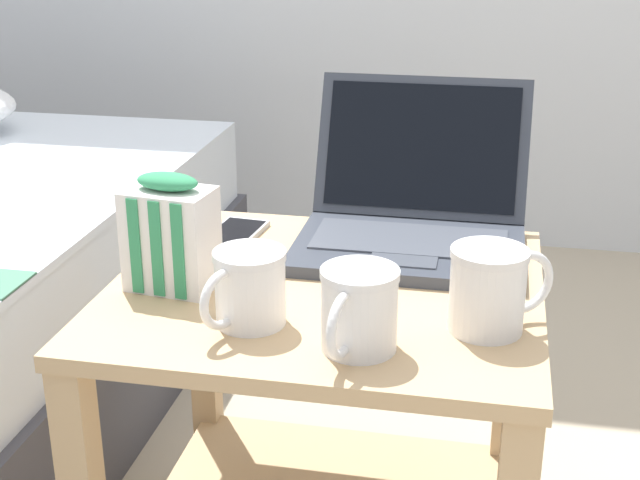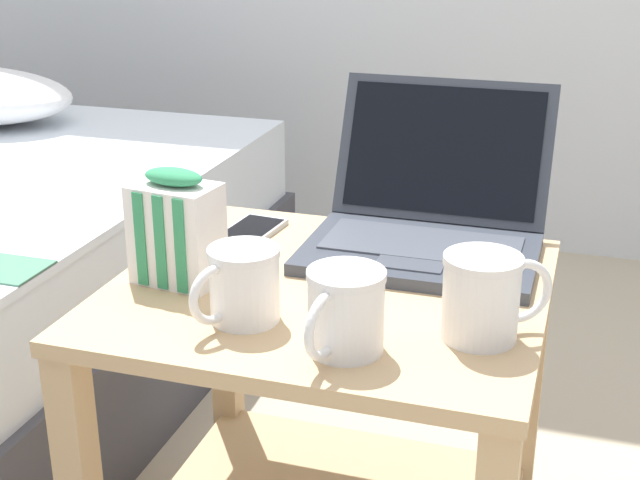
% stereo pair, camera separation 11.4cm
% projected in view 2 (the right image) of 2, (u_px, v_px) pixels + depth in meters
% --- Properties ---
extents(bedside_table, '(0.58, 0.53, 0.53)m').
position_uv_depth(bedside_table, '(328.00, 406.00, 1.28)').
color(bedside_table, tan).
rests_on(bedside_table, ground_plane).
extents(laptop, '(0.33, 0.33, 0.23)m').
position_uv_depth(laptop, '(428.00, 218.00, 1.33)').
color(laptop, '#333842').
rests_on(laptop, bedside_table).
extents(mug_front_left, '(0.13, 0.10, 0.10)m').
position_uv_depth(mug_front_left, '(484.00, 293.00, 1.05)').
color(mug_front_left, white).
rests_on(mug_front_left, bedside_table).
extents(mug_front_right, '(0.09, 0.13, 0.10)m').
position_uv_depth(mug_front_right, '(344.00, 308.00, 1.01)').
color(mug_front_right, white).
rests_on(mug_front_right, bedside_table).
extents(mug_mid_center, '(0.09, 0.12, 0.09)m').
position_uv_depth(mug_mid_center, '(242.00, 281.00, 1.09)').
color(mug_mid_center, white).
rests_on(mug_mid_center, bedside_table).
extents(snack_bag, '(0.12, 0.09, 0.16)m').
position_uv_depth(snack_bag, '(176.00, 230.00, 1.20)').
color(snack_bag, white).
rests_on(snack_bag, bedside_table).
extents(cell_phone, '(0.08, 0.16, 0.01)m').
position_uv_depth(cell_phone, '(248.00, 233.00, 1.38)').
color(cell_phone, '#B7BABC').
rests_on(cell_phone, bedside_table).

